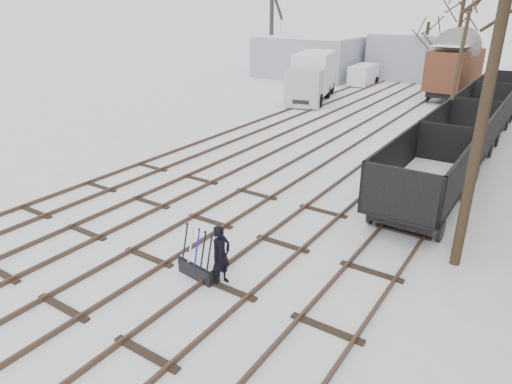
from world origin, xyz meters
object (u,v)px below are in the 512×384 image
box_van_wagon (454,68)px  crane (272,52)px  worker (221,256)px  panel_van (363,74)px  lorry (312,76)px  ground_frame (199,268)px  freight_wagon_a (424,186)px

box_van_wagon → crane: crane is taller
worker → panel_van: 35.07m
worker → lorry: lorry is taller
ground_frame → worker: (0.75, 0.10, 0.60)m
box_van_wagon → lorry: bearing=-140.6°
box_van_wagon → panel_van: 9.33m
ground_frame → panel_van: 34.99m
worker → crane: bearing=37.3°
freight_wagon_a → crane: (-23.00, 26.65, 1.41)m
ground_frame → crane: (-18.94, 34.71, 2.13)m
worker → box_van_wagon: box_van_wagon is taller
freight_wagon_a → panel_van: freight_wagon_a is taller
lorry → panel_van: size_ratio=1.95×
box_van_wagon → panel_van: (-8.58, 3.31, -1.55)m
ground_frame → freight_wagon_a: (4.06, 8.07, 0.72)m
panel_van → crane: crane is taller
box_van_wagon → panel_van: size_ratio=1.40×
box_van_wagon → worker: bearing=-82.3°
panel_van → crane: (-10.62, 0.74, 1.46)m
worker → panel_van: panel_van is taller
ground_frame → crane: 39.60m
lorry → panel_van: bearing=69.5°
ground_frame → panel_van: size_ratio=0.35×
panel_van → ground_frame: bearing=-79.5°
ground_frame → box_van_wagon: size_ratio=0.25×
worker → crane: 39.85m
ground_frame → lorry: bearing=117.8°
lorry → freight_wagon_a: bearing=-67.4°
worker → panel_van: (-9.07, 33.88, 0.08)m
panel_van → box_van_wagon: bearing=-24.4°
box_van_wagon → crane: (-19.19, 4.05, -0.10)m
worker → crane: crane is taller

